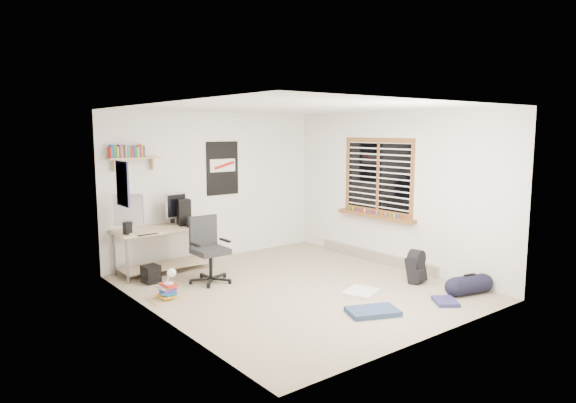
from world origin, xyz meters
TOP-DOWN VIEW (x-y plane):
  - floor at (0.00, 0.00)m, footprint 4.00×4.50m
  - ceiling at (0.00, 0.00)m, footprint 4.00×4.50m
  - back_wall at (0.00, 2.25)m, footprint 4.00×0.01m
  - left_wall at (-2.00, 0.00)m, footprint 0.01×4.50m
  - right_wall at (2.00, 0.00)m, footprint 0.01×4.50m
  - desk at (-1.11, 1.91)m, footprint 1.58×0.86m
  - monitor_left at (-1.71, 1.77)m, footprint 0.41×0.30m
  - monitor_right at (-0.87, 1.95)m, footprint 0.37×0.14m
  - pc_tower at (-0.77, 2.00)m, footprint 0.24×0.44m
  - keyboard at (-1.48, 1.64)m, footprint 0.37×0.14m
  - speaker_left at (-1.75, 1.73)m, footprint 0.12×0.12m
  - speaker_right at (-0.79, 1.68)m, footprint 0.12×0.12m
  - office_chair at (-0.82, 0.97)m, footprint 0.64×0.64m
  - wall_shelf at (-1.45, 2.14)m, footprint 0.80×0.22m
  - poster_back_wall at (0.15, 2.23)m, footprint 0.62×0.03m
  - poster_left_wall at (-1.99, 1.20)m, footprint 0.02×0.42m
  - window at (1.95, 0.30)m, footprint 0.10×1.50m
  - baseboard_heater at (1.96, 0.30)m, footprint 0.08×2.50m
  - backpack at (1.52, -0.88)m, footprint 0.31×0.27m
  - duffel_bag at (1.65, -1.66)m, footprint 0.32×0.32m
  - tshirt at (0.53, -0.75)m, footprint 0.57×0.53m
  - jeans_a at (0.07, -1.39)m, footprint 0.70×0.59m
  - jeans_b at (1.09, -1.69)m, footprint 0.43×0.45m
  - book_stack at (-1.65, 0.66)m, footprint 0.45×0.37m
  - desk_lamp at (-1.63, 0.64)m, footprint 0.15×0.23m
  - subwoofer at (-1.53, 1.46)m, footprint 0.25×0.25m

SIDE VIEW (x-z plane):
  - floor at x=0.00m, z-range -0.01..0.00m
  - tshirt at x=0.53m, z-range 0.00..0.04m
  - jeans_b at x=1.09m, z-range 0.00..0.05m
  - jeans_a at x=0.07m, z-range 0.00..0.06m
  - baseboard_heater at x=1.96m, z-range 0.00..0.18m
  - duffel_bag at x=1.65m, z-range -0.11..0.39m
  - subwoofer at x=-1.53m, z-range 0.02..0.26m
  - book_stack at x=-1.65m, z-range 0.00..0.30m
  - backpack at x=1.52m, z-range 0.01..0.39m
  - desk at x=-1.11m, z-range 0.02..0.71m
  - desk_lamp at x=-1.63m, z-range 0.27..0.49m
  - office_chair at x=-0.82m, z-range 0.01..0.97m
  - keyboard at x=-1.48m, z-range 0.69..0.71m
  - speaker_right at x=-0.79m, z-range 0.69..0.87m
  - speaker_left at x=-1.75m, z-range 0.69..0.88m
  - monitor_right at x=-0.87m, z-range 0.69..1.08m
  - pc_tower at x=-0.77m, z-range 0.69..1.13m
  - monitor_left at x=-1.71m, z-range 0.69..1.14m
  - back_wall at x=0.00m, z-range 0.00..2.50m
  - left_wall at x=-2.00m, z-range 0.00..2.50m
  - right_wall at x=2.00m, z-range 0.00..2.50m
  - window at x=1.95m, z-range 0.82..2.08m
  - poster_left_wall at x=-1.99m, z-range 1.20..1.80m
  - poster_back_wall at x=0.15m, z-range 1.09..2.01m
  - wall_shelf at x=-1.45m, z-range 1.66..1.90m
  - ceiling at x=0.00m, z-range 2.50..2.51m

